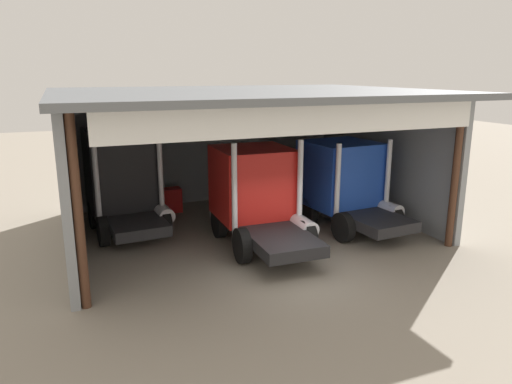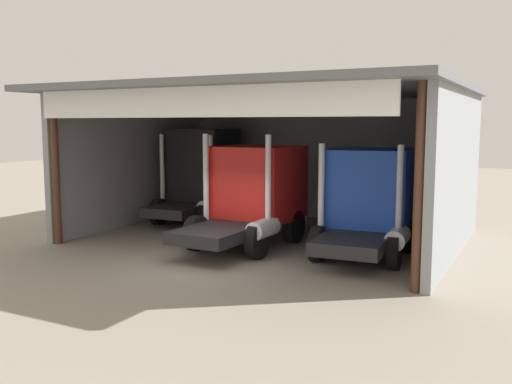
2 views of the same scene
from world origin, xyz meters
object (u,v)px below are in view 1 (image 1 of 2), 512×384
(truck_blue_yard_outside, at_px, (345,182))
(oil_drum, at_px, (168,201))
(truck_black_left_bay, at_px, (124,178))
(truck_red_right_bay, at_px, (257,193))
(tool_cart, at_px, (170,200))

(truck_blue_yard_outside, bearing_deg, oil_drum, 138.11)
(truck_black_left_bay, relative_size, truck_red_right_bay, 0.87)
(truck_black_left_bay, height_order, truck_red_right_bay, truck_black_left_bay)
(truck_red_right_bay, height_order, tool_cart, truck_red_right_bay)
(truck_red_right_bay, height_order, oil_drum, truck_red_right_bay)
(truck_black_left_bay, height_order, oil_drum, truck_black_left_bay)
(truck_red_right_bay, relative_size, truck_blue_yard_outside, 1.09)
(truck_blue_yard_outside, xyz_separation_m, oil_drum, (-5.76, 4.41, -1.26))
(truck_red_right_bay, bearing_deg, truck_blue_yard_outside, 6.91)
(truck_red_right_bay, distance_m, oil_drum, 5.35)
(truck_black_left_bay, distance_m, tool_cart, 2.98)
(oil_drum, bearing_deg, truck_black_left_bay, -136.72)
(truck_blue_yard_outside, distance_m, tool_cart, 7.23)
(truck_black_left_bay, height_order, truck_blue_yard_outside, truck_black_left_bay)
(tool_cart, bearing_deg, oil_drum, 122.79)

